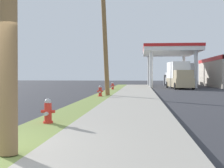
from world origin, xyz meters
TOP-DOWN VIEW (x-y plane):
  - sidewalk_slab at (3.00, 0.00)m, footprint 3.20×80.00m
  - fire_hydrant_nearest at (0.69, 3.66)m, footprint 0.42×0.38m
  - fire_hydrant_second at (0.71, 14.94)m, footprint 0.42×0.38m
  - fire_hydrant_third at (0.61, 24.82)m, footprint 0.42×0.37m
  - utility_pole_midground at (0.84, 16.29)m, footprint 1.18×1.61m
  - gas_station_canopy at (14.18, 36.79)m, footprint 15.15×13.97m
  - car_black_by_near_pump at (9.57, 43.74)m, footprint 2.21×4.61m
  - truck_tan_at_forecourt at (7.88, 30.12)m, footprint 2.57×6.53m
  - truck_white_on_apron at (8.30, 39.95)m, footprint 2.47×5.53m
  - truck_silver_at_far_bay at (9.55, 36.44)m, footprint 2.58×6.54m

SIDE VIEW (x-z plane):
  - sidewalk_slab at x=3.00m, z-range 0.00..0.12m
  - fire_hydrant_nearest at x=0.69m, z-range 0.07..0.82m
  - fire_hydrant_second at x=0.71m, z-range 0.07..0.82m
  - fire_hydrant_third at x=0.61m, z-range 0.07..0.82m
  - car_black_by_near_pump at x=9.57m, z-range -0.07..1.51m
  - truck_white_on_apron at x=8.30m, z-range -0.07..1.90m
  - truck_tan_at_forecourt at x=7.88m, z-range -0.07..3.04m
  - truck_silver_at_far_bay at x=9.55m, z-range -0.07..3.04m
  - gas_station_canopy at x=14.18m, z-range -0.20..5.18m
  - utility_pole_midground at x=0.84m, z-range 0.20..9.66m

